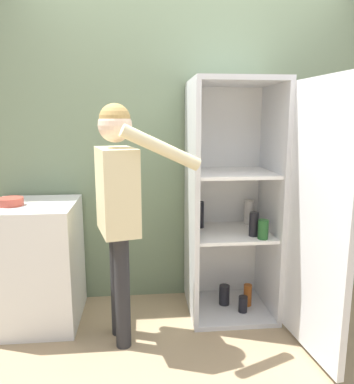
{
  "coord_description": "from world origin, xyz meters",
  "views": [
    {
      "loc": [
        -0.37,
        -2.06,
        1.48
      ],
      "look_at": [
        -0.11,
        0.63,
        0.96
      ],
      "focal_mm": 35.0,
      "sensor_mm": 36.0,
      "label": 1
    }
  ],
  "objects": [
    {
      "name": "refrigerator",
      "position": [
        0.4,
        0.54,
        0.87
      ],
      "size": [
        0.76,
        1.24,
        1.76
      ],
      "color": "silver",
      "rests_on": "ground_plane"
    },
    {
      "name": "wall_back",
      "position": [
        0.0,
        0.98,
        1.27
      ],
      "size": [
        7.0,
        0.06,
        2.55
      ],
      "color": "gray",
      "rests_on": "ground_plane"
    },
    {
      "name": "ground_plane",
      "position": [
        0.0,
        0.0,
        0.0
      ],
      "size": [
        12.0,
        12.0,
        0.0
      ],
      "primitive_type": "plane",
      "color": "tan"
    },
    {
      "name": "person",
      "position": [
        -0.52,
        0.3,
        1.01
      ],
      "size": [
        0.68,
        0.51,
        1.58
      ],
      "color": "#262628",
      "rests_on": "ground_plane"
    },
    {
      "name": "bowl",
      "position": [
        -1.28,
        0.57,
        0.92
      ],
      "size": [
        0.17,
        0.17,
        0.05
      ],
      "color": "#B24738",
      "rests_on": "counter"
    },
    {
      "name": "counter",
      "position": [
        -1.15,
        0.62,
        0.45
      ],
      "size": [
        0.61,
        0.62,
        0.9
      ],
      "color": "white",
      "rests_on": "ground_plane"
    }
  ]
}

